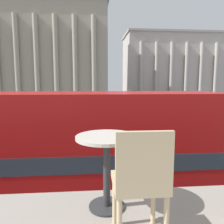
# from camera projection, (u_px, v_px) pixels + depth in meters

# --- Properties ---
(double_decker_bus) EXTENTS (11.43, 2.65, 4.18)m
(double_decker_bus) POSITION_uv_depth(u_px,v_px,m) (27.00, 155.00, 6.43)
(double_decker_bus) COLOR black
(double_decker_bus) RESTS_ON ground_plane
(cafe_dining_table) EXTENTS (0.60, 0.60, 0.73)m
(cafe_dining_table) POSITION_uv_depth(u_px,v_px,m) (107.00, 155.00, 2.12)
(cafe_dining_table) COLOR #2D2D30
(cafe_dining_table) RESTS_ON cafe_floor_slab
(cafe_chair_0) EXTENTS (0.40, 0.40, 0.91)m
(cafe_chair_0) POSITION_uv_depth(u_px,v_px,m) (141.00, 180.00, 1.62)
(cafe_chair_0) COLOR #D1B789
(cafe_chair_0) RESTS_ON cafe_floor_slab
(plaza_building_left) EXTENTS (26.07, 15.43, 20.05)m
(plaza_building_left) POSITION_uv_depth(u_px,v_px,m) (45.00, 57.00, 45.96)
(plaza_building_left) COLOR #A39984
(plaza_building_left) RESTS_ON ground_plane
(plaza_building_right) EXTENTS (29.28, 12.97, 17.75)m
(plaza_building_right) POSITION_uv_depth(u_px,v_px,m) (177.00, 68.00, 60.49)
(plaza_building_right) COLOR #BCB2A8
(plaza_building_right) RESTS_ON ground_plane
(traffic_light_near) EXTENTS (0.42, 0.24, 3.69)m
(traffic_light_near) POSITION_uv_depth(u_px,v_px,m) (192.00, 115.00, 14.50)
(traffic_light_near) COLOR black
(traffic_light_near) RESTS_ON ground_plane
(traffic_light_mid) EXTENTS (0.42, 0.24, 3.68)m
(traffic_light_mid) POSITION_uv_depth(u_px,v_px,m) (62.00, 107.00, 18.97)
(traffic_light_mid) COLOR black
(traffic_light_mid) RESTS_ON ground_plane
(car_silver) EXTENTS (4.20, 1.93, 1.35)m
(car_silver) POSITION_uv_depth(u_px,v_px,m) (87.00, 114.00, 27.43)
(car_silver) COLOR black
(car_silver) RESTS_ON ground_plane
(car_white) EXTENTS (4.20, 1.93, 1.35)m
(car_white) POSITION_uv_depth(u_px,v_px,m) (90.00, 127.00, 18.95)
(car_white) COLOR black
(car_white) RESTS_ON ground_plane
(pedestrian_red) EXTENTS (0.32, 0.32, 1.59)m
(pedestrian_red) POSITION_uv_depth(u_px,v_px,m) (125.00, 125.00, 19.05)
(pedestrian_red) COLOR #282B33
(pedestrian_red) RESTS_ON ground_plane
(pedestrian_white) EXTENTS (0.32, 0.32, 1.67)m
(pedestrian_white) POSITION_uv_depth(u_px,v_px,m) (59.00, 110.00, 29.67)
(pedestrian_white) COLOR #282B33
(pedestrian_white) RESTS_ON ground_plane
(pedestrian_black) EXTENTS (0.32, 0.32, 1.67)m
(pedestrian_black) POSITION_uv_depth(u_px,v_px,m) (19.00, 132.00, 16.07)
(pedestrian_black) COLOR #282B33
(pedestrian_black) RESTS_ON ground_plane
(pedestrian_yellow) EXTENTS (0.32, 0.32, 1.82)m
(pedestrian_yellow) POSITION_uv_depth(u_px,v_px,m) (54.00, 142.00, 12.88)
(pedestrian_yellow) COLOR #282B33
(pedestrian_yellow) RESTS_ON ground_plane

